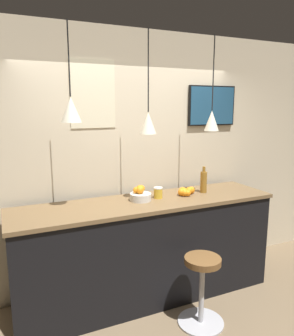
{
  "coord_description": "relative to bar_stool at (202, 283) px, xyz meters",
  "views": [
    {
      "loc": [
        -1.37,
        -2.3,
        2.08
      ],
      "look_at": [
        0.0,
        0.7,
        1.44
      ],
      "focal_mm": 35.0,
      "sensor_mm": 36.0,
      "label": 1
    }
  ],
  "objects": [
    {
      "name": "ground_plane",
      "position": [
        -0.28,
        -0.07,
        -0.42
      ],
      "size": [
        14.0,
        14.0,
        0.0
      ],
      "primitive_type": "plane",
      "color": "#756047"
    },
    {
      "name": "pendant_lamp_left",
      "position": [
        -1.04,
        0.61,
        1.62
      ],
      "size": [
        0.18,
        0.18,
        0.88
      ],
      "color": "black"
    },
    {
      "name": "spread_jar",
      "position": [
        -0.13,
        0.68,
        0.73
      ],
      "size": [
        0.09,
        0.09,
        0.12
      ],
      "color": "gold",
      "rests_on": "service_counter"
    },
    {
      "name": "juice_bottle",
      "position": [
        0.44,
        0.68,
        0.8
      ],
      "size": [
        0.08,
        0.08,
        0.3
      ],
      "color": "olive",
      "rests_on": "service_counter"
    },
    {
      "name": "back_wall",
      "position": [
        -0.28,
        1.1,
        1.03
      ],
      "size": [
        8.0,
        0.06,
        2.9
      ],
      "color": "beige",
      "rests_on": "ground_plane"
    },
    {
      "name": "mounted_tv",
      "position": [
        0.78,
        1.04,
        1.65
      ],
      "size": [
        0.66,
        0.04,
        0.48
      ],
      "color": "black"
    },
    {
      "name": "pendant_lamp_middle",
      "position": [
        -0.28,
        0.61,
        1.49
      ],
      "size": [
        0.16,
        0.16,
        1.0
      ],
      "color": "black"
    },
    {
      "name": "orange_pile",
      "position": [
        0.2,
        0.67,
        0.71
      ],
      "size": [
        0.23,
        0.21,
        0.08
      ],
      "color": "orange",
      "rests_on": "service_counter"
    },
    {
      "name": "fruit_bowl",
      "position": [
        -0.34,
        0.68,
        0.74
      ],
      "size": [
        0.22,
        0.22,
        0.16
      ],
      "color": "beige",
      "rests_on": "service_counter"
    },
    {
      "name": "wall_poster",
      "position": [
        -0.72,
        1.06,
        1.77
      ],
      "size": [
        0.49,
        0.01,
        0.71
      ],
      "color": "beige"
    },
    {
      "name": "service_counter",
      "position": [
        -0.28,
        0.64,
        0.13
      ],
      "size": [
        2.8,
        0.7,
        1.09
      ],
      "color": "black",
      "rests_on": "ground_plane"
    },
    {
      "name": "bar_stool",
      "position": [
        0.0,
        0.0,
        0.0
      ],
      "size": [
        0.45,
        0.45,
        0.68
      ],
      "color": "#B7B7BC",
      "rests_on": "ground_plane"
    },
    {
      "name": "pendant_lamp_right",
      "position": [
        0.48,
        0.61,
        1.5
      ],
      "size": [
        0.16,
        0.16,
        1.0
      ],
      "color": "black"
    }
  ]
}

